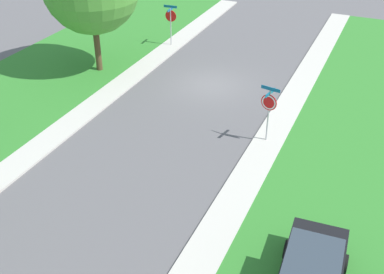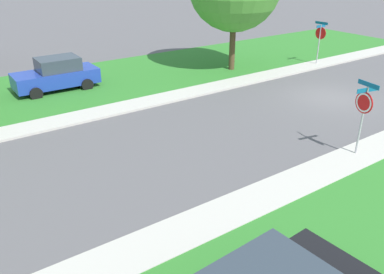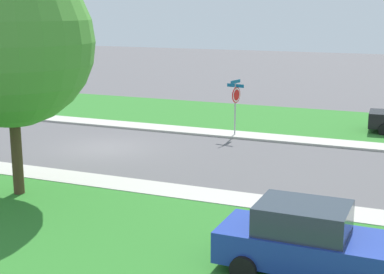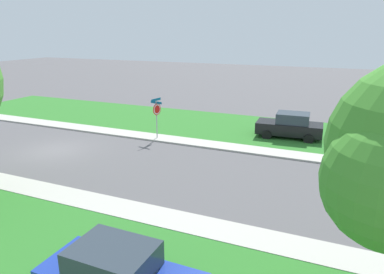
{
  "view_description": "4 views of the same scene",
  "coord_description": "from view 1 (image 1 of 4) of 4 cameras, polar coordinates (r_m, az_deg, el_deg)",
  "views": [
    {
      "loc": [
        -9.13,
        23.59,
        12.02
      ],
      "look_at": [
        -2.19,
        7.72,
        1.4
      ],
      "focal_mm": 45.69,
      "sensor_mm": 36.0,
      "label": 1
    },
    {
      "loc": [
        -11.78,
        16.9,
        6.73
      ],
      "look_at": [
        -2.33,
        10.29,
        1.4
      ],
      "focal_mm": 37.44,
      "sensor_mm": 36.0,
      "label": 2
    },
    {
      "loc": [
        21.93,
        13.36,
        6.22
      ],
      "look_at": [
        2.16,
        5.13,
        1.4
      ],
      "focal_mm": 54.31,
      "sensor_mm": 36.0,
      "label": 3
    },
    {
      "loc": [
        15.52,
        15.76,
        7.01
      ],
      "look_at": [
        -1.64,
        8.41,
        1.4
      ],
      "focal_mm": 33.18,
      "sensor_mm": 36.0,
      "label": 4
    }
  ],
  "objects": [
    {
      "name": "sidewalk_west",
      "position": [
        17.24,
        1.99,
        -12.47
      ],
      "size": [
        1.4,
        56.0,
        0.1
      ],
      "primitive_type": "cube",
      "color": "#B7B2A8",
      "rests_on": "ground"
    },
    {
      "name": "ground_plane",
      "position": [
        28.01,
        2.25,
        6.08
      ],
      "size": [
        120.0,
        120.0,
        0.0
      ],
      "primitive_type": "plane",
      "color": "#565456"
    },
    {
      "name": "stop_sign_near_corner",
      "position": [
        33.09,
        -2.5,
        13.65
      ],
      "size": [
        0.92,
        0.92,
        2.77
      ],
      "color": "#9E9EA3",
      "rests_on": "ground"
    },
    {
      "name": "stop_sign_far_corner",
      "position": [
        21.99,
        8.96,
        3.66
      ],
      "size": [
        0.91,
        0.91,
        2.77
      ],
      "color": "#9E9EA3",
      "rests_on": "ground"
    }
  ]
}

